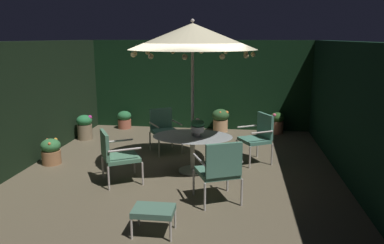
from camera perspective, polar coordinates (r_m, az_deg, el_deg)
ground_plane at (r=7.60m, az=-1.75°, el=-7.16°), size 6.81×7.40×0.02m
hedge_backdrop_rear at (r=10.74m, az=1.28°, el=5.79°), size 6.81×0.30×2.53m
hedge_backdrop_left at (r=8.42m, az=-24.25°, el=2.66°), size 0.30×7.40×2.53m
hedge_backdrop_right at (r=7.46m, az=23.68°, el=1.52°), size 0.30×7.40×2.53m
patio_dining_table at (r=7.22m, az=0.08°, el=-3.16°), size 1.56×1.15×0.73m
patio_umbrella at (r=6.94m, az=0.09°, el=13.06°), size 2.39×2.39×2.93m
centerpiece_planter at (r=7.07m, az=0.86°, el=-0.59°), size 0.27×0.27×0.37m
patio_chair_north at (r=6.82m, az=-11.73°, el=-4.75°), size 0.86×0.87×0.97m
patio_chair_northeast at (r=5.86m, az=4.30°, el=-7.09°), size 0.84×0.83×1.05m
patio_chair_east at (r=7.89m, az=10.26°, el=-1.92°), size 0.77×0.78×1.04m
patio_chair_southeast at (r=8.56m, az=-4.37°, el=-0.80°), size 0.83×0.83×0.98m
ottoman_footrest at (r=5.11m, az=-5.95°, el=-13.60°), size 0.56×0.39×0.37m
potted_plant_front_corner at (r=9.99m, az=-16.24°, el=-0.67°), size 0.40×0.40×0.64m
potted_plant_left_far at (r=10.95m, az=-10.39°, el=0.42°), size 0.40×0.40×0.51m
potted_plant_right_far at (r=8.28m, az=-20.95°, el=-4.20°), size 0.40×0.41×0.54m
potted_plant_right_near at (r=10.42m, az=4.42°, el=0.42°), size 0.48×0.48×0.64m
potted_plant_left_near at (r=10.44m, az=12.99°, el=-0.06°), size 0.39×0.39×0.59m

